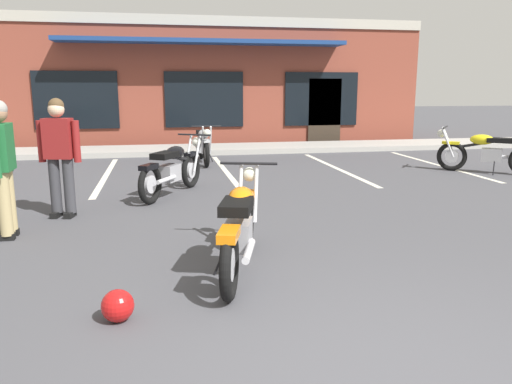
# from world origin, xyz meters

# --- Properties ---
(ground_plane) EXTENTS (80.00, 80.00, 0.00)m
(ground_plane) POSITION_xyz_m (0.00, 3.87, 0.00)
(ground_plane) COLOR #47474C
(sidewalk_kerb) EXTENTS (22.00, 1.80, 0.14)m
(sidewalk_kerb) POSITION_xyz_m (0.00, 12.02, 0.07)
(sidewalk_kerb) COLOR #A8A59E
(sidewalk_kerb) RESTS_ON ground_plane
(brick_storefront_building) EXTENTS (14.26, 6.45, 3.95)m
(brick_storefront_building) POSITION_xyz_m (0.00, 16.24, 1.98)
(brick_storefront_building) COLOR brown
(brick_storefront_building) RESTS_ON ground_plane
(painted_stall_lines) EXTENTS (10.32, 4.80, 0.01)m
(painted_stall_lines) POSITION_xyz_m (0.00, 8.42, 0.00)
(painted_stall_lines) COLOR silver
(painted_stall_lines) RESTS_ON ground_plane
(motorcycle_foreground_classic) EXTENTS (0.90, 2.06, 0.98)m
(motorcycle_foreground_classic) POSITION_xyz_m (-0.65, 2.34, 0.46)
(motorcycle_foreground_classic) COLOR black
(motorcycle_foreground_classic) RESTS_ON ground_plane
(motorcycle_red_sportbike) EXTENTS (1.77, 1.51, 0.98)m
(motorcycle_red_sportbike) POSITION_xyz_m (5.48, 7.16, 0.46)
(motorcycle_red_sportbike) COLOR black
(motorcycle_red_sportbike) RESTS_ON ground_plane
(motorcycle_silver_naked) EXTENTS (0.66, 2.11, 0.98)m
(motorcycle_silver_naked) POSITION_xyz_m (-0.37, 9.79, 0.46)
(motorcycle_silver_naked) COLOR black
(motorcycle_silver_naked) RESTS_ON ground_plane
(motorcycle_blue_standard) EXTENTS (1.30, 1.89, 0.98)m
(motorcycle_blue_standard) POSITION_xyz_m (-1.21, 6.15, 0.46)
(motorcycle_blue_standard) COLOR black
(motorcycle_blue_standard) RESTS_ON ground_plane
(person_in_black_shirt) EXTENTS (0.61, 0.34, 1.68)m
(person_in_black_shirt) POSITION_xyz_m (-2.79, 4.94, 0.95)
(person_in_black_shirt) COLOR black
(person_in_black_shirt) RESTS_ON ground_plane
(person_in_shorts_foreground) EXTENTS (0.28, 0.60, 1.68)m
(person_in_shorts_foreground) POSITION_xyz_m (-3.27, 3.97, 0.95)
(person_in_shorts_foreground) COLOR black
(person_in_shorts_foreground) RESTS_ON ground_plane
(helmet_on_pavement) EXTENTS (0.26, 0.26, 0.26)m
(helmet_on_pavement) POSITION_xyz_m (-1.78, 1.39, 0.13)
(helmet_on_pavement) COLOR #B71414
(helmet_on_pavement) RESTS_ON ground_plane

